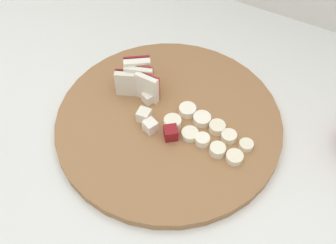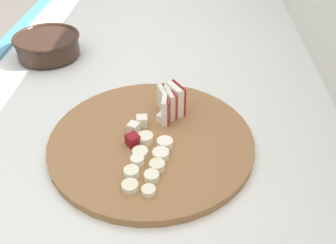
{
  "view_description": "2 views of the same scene",
  "coord_description": "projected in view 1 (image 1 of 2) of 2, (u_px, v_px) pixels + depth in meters",
  "views": [
    {
      "loc": [
        0.32,
        -0.32,
        1.42
      ],
      "look_at": [
        0.14,
        0.0,
        0.95
      ],
      "focal_mm": 42.29,
      "sensor_mm": 36.0,
      "label": 1
    },
    {
      "loc": [
        0.65,
        0.1,
        1.35
      ],
      "look_at": [
        0.1,
        0.07,
        0.93
      ],
      "focal_mm": 40.16,
      "sensor_mm": 36.0,
      "label": 2
    }
  ],
  "objects": [
    {
      "name": "apple_wedge_fan",
      "position": [
        138.0,
        79.0,
        0.67
      ],
      "size": [
        0.08,
        0.06,
        0.06
      ],
      "color": "#B22D23",
      "rests_on": "cutting_board"
    },
    {
      "name": "banana_slice_rows",
      "position": [
        205.0,
        132.0,
        0.63
      ],
      "size": [
        0.15,
        0.08,
        0.02
      ],
      "color": "#F4EAC6",
      "rests_on": "cutting_board"
    },
    {
      "name": "apple_dice_pile",
      "position": [
        154.0,
        120.0,
        0.64
      ],
      "size": [
        0.1,
        0.08,
        0.02
      ],
      "color": "#EFE5CC",
      "rests_on": "cutting_board"
    },
    {
      "name": "cutting_board",
      "position": [
        169.0,
        122.0,
        0.66
      ],
      "size": [
        0.37,
        0.37,
        0.02
      ],
      "primitive_type": "cylinder",
      "color": "olive",
      "rests_on": "tiled_countertop"
    },
    {
      "name": "tile_backsplash",
      "position": [
        199.0,
        40.0,
        1.04
      ],
      "size": [
        2.4,
        0.04,
        1.47
      ],
      "primitive_type": "cube",
      "color": "silver",
      "rests_on": "ground"
    },
    {
      "name": "tiled_countertop",
      "position": [
        119.0,
        220.0,
        1.03
      ],
      "size": [
        1.42,
        0.83,
        0.9
      ],
      "color": "silver",
      "rests_on": "ground"
    }
  ]
}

